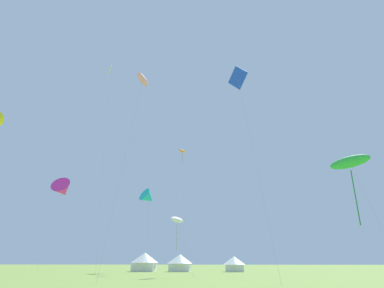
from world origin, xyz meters
name	(u,v)px	position (x,y,z in m)	size (l,w,h in m)	color
kite_magenta_delta	(63,190)	(-21.37, 43.50, 12.18)	(3.02, 4.29, 14.07)	#E02DA3
kite_white_parafoil	(177,220)	(-2.15, 35.38, 6.38)	(3.26, 3.44, 6.89)	white
kite_blue_diamond	(238,79)	(5.27, 23.23, 18.10)	(3.23, 1.81, 19.52)	blue
kite_pink_parafoil	(143,80)	(-4.33, 24.06, 19.07)	(2.86, 3.02, 19.59)	pink
kite_yellow_diamond	(109,73)	(-16.02, 44.05, 33.52)	(2.70, 3.47, 35.33)	yellow
kite_cyan_delta	(148,198)	(-9.98, 53.37, 12.60)	(4.01, 4.05, 14.25)	#1EB7CC
kite_orange_parafoil	(182,152)	(-3.80, 53.08, 21.22)	(1.90, 2.45, 21.65)	orange
kite_green_parafoil	(349,162)	(13.96, 22.72, 9.34)	(3.24, 4.25, 9.91)	green
festival_tent_right	(145,261)	(-10.67, 55.73, 1.75)	(4.86, 4.86, 3.16)	white
festival_tent_center	(180,262)	(-4.34, 55.73, 1.59)	(4.41, 4.41, 2.87)	white
festival_tent_left	(234,263)	(5.15, 55.73, 1.39)	(3.86, 3.86, 2.51)	white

